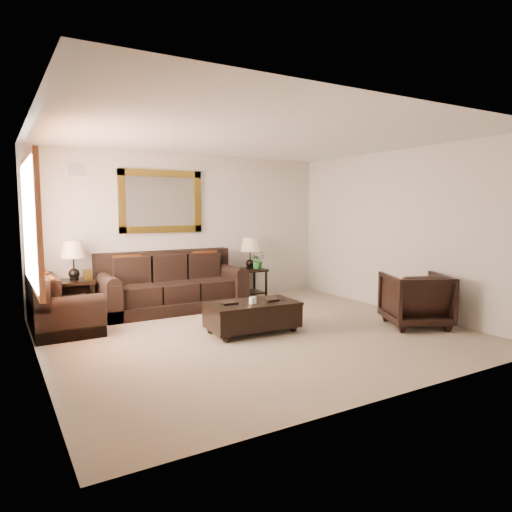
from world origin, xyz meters
TOP-DOWN VIEW (x-y plane):
  - room at (0.00, 0.00)m, footprint 5.51×5.01m
  - window at (-2.70, 0.90)m, footprint 0.07×1.96m
  - mirror at (-0.51, 2.47)m, footprint 1.50×0.06m
  - air_vent at (-1.90, 2.48)m, footprint 0.25×0.02m
  - sofa at (-0.51, 2.03)m, footprint 2.41×1.04m
  - loveseat at (-2.35, 1.58)m, footprint 0.88×1.48m
  - end_table_left at (-2.04, 2.18)m, footprint 0.56×0.56m
  - end_table_right at (1.14, 2.20)m, footprint 0.53×0.53m
  - coffee_table at (-0.04, 0.06)m, footprint 1.30×0.76m
  - armchair at (2.20, -0.86)m, footprint 1.11×1.09m
  - potted_plant at (1.25, 2.10)m, footprint 0.39×0.41m

SIDE VIEW (x-z plane):
  - coffee_table at x=-0.04m, z-range 0.00..0.54m
  - loveseat at x=-2.35m, z-range -0.11..0.72m
  - sofa at x=-0.51m, z-range -0.14..0.85m
  - armchair at x=2.20m, z-range 0.00..0.88m
  - potted_plant at x=1.25m, z-range 0.58..0.83m
  - end_table_right at x=1.14m, z-range 0.18..1.34m
  - end_table_left at x=-2.04m, z-range 0.19..1.42m
  - room at x=0.00m, z-range 0.00..2.71m
  - window at x=-2.70m, z-range 0.72..2.38m
  - mirror at x=-0.51m, z-range 1.30..2.40m
  - air_vent at x=-1.90m, z-range 2.26..2.44m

